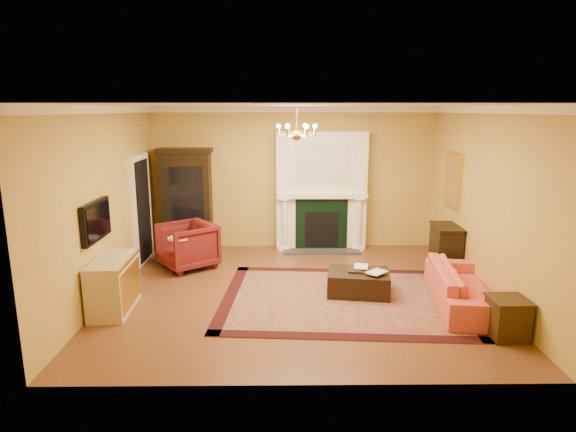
{
  "coord_description": "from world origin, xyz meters",
  "views": [
    {
      "loc": [
        -0.21,
        -7.46,
        2.94
      ],
      "look_at": [
        -0.13,
        0.3,
        1.22
      ],
      "focal_mm": 30.0,
      "sensor_mm": 36.0,
      "label": 1
    }
  ],
  "objects_px": {
    "end_table": "(507,319)",
    "leather_ottoman": "(359,282)",
    "coral_sofa": "(463,280)",
    "china_cabinet": "(186,202)",
    "wingback_armchair": "(187,243)",
    "commode": "(113,285)",
    "console_table": "(445,249)",
    "pedestal_table": "(179,253)"
  },
  "relations": [
    {
      "from": "pedestal_table",
      "to": "console_table",
      "type": "bearing_deg",
      "value": 1.37
    },
    {
      "from": "china_cabinet",
      "to": "end_table",
      "type": "bearing_deg",
      "value": -40.8
    },
    {
      "from": "end_table",
      "to": "console_table",
      "type": "relative_size",
      "value": 0.62
    },
    {
      "from": "china_cabinet",
      "to": "wingback_armchair",
      "type": "xyz_separation_m",
      "value": [
        0.23,
        -1.22,
        -0.56
      ]
    },
    {
      "from": "coral_sofa",
      "to": "china_cabinet",
      "type": "bearing_deg",
      "value": 64.62
    },
    {
      "from": "coral_sofa",
      "to": "leather_ottoman",
      "type": "xyz_separation_m",
      "value": [
        -1.51,
        0.48,
        -0.21
      ]
    },
    {
      "from": "commode",
      "to": "leather_ottoman",
      "type": "bearing_deg",
      "value": 6.98
    },
    {
      "from": "wingback_armchair",
      "to": "end_table",
      "type": "relative_size",
      "value": 1.83
    },
    {
      "from": "commode",
      "to": "leather_ottoman",
      "type": "distance_m",
      "value": 3.8
    },
    {
      "from": "end_table",
      "to": "china_cabinet",
      "type": "bearing_deg",
      "value": 140.16
    },
    {
      "from": "china_cabinet",
      "to": "end_table",
      "type": "height_order",
      "value": "china_cabinet"
    },
    {
      "from": "coral_sofa",
      "to": "commode",
      "type": "bearing_deg",
      "value": 98.79
    },
    {
      "from": "pedestal_table",
      "to": "coral_sofa",
      "type": "bearing_deg",
      "value": -17.72
    },
    {
      "from": "wingback_armchair",
      "to": "leather_ottoman",
      "type": "distance_m",
      "value": 3.34
    },
    {
      "from": "leather_ottoman",
      "to": "commode",
      "type": "bearing_deg",
      "value": -162.01
    },
    {
      "from": "end_table",
      "to": "coral_sofa",
      "type": "bearing_deg",
      "value": 100.37
    },
    {
      "from": "leather_ottoman",
      "to": "wingback_armchair",
      "type": "bearing_deg",
      "value": 164.41
    },
    {
      "from": "wingback_armchair",
      "to": "commode",
      "type": "bearing_deg",
      "value": -56.59
    },
    {
      "from": "pedestal_table",
      "to": "leather_ottoman",
      "type": "distance_m",
      "value": 3.27
    },
    {
      "from": "coral_sofa",
      "to": "console_table",
      "type": "height_order",
      "value": "console_table"
    },
    {
      "from": "pedestal_table",
      "to": "console_table",
      "type": "xyz_separation_m",
      "value": [
        4.87,
        0.12,
        0.02
      ]
    },
    {
      "from": "commode",
      "to": "end_table",
      "type": "bearing_deg",
      "value": -12.09
    },
    {
      "from": "wingback_armchair",
      "to": "pedestal_table",
      "type": "relative_size",
      "value": 1.36
    },
    {
      "from": "wingback_armchair",
      "to": "console_table",
      "type": "relative_size",
      "value": 1.13
    },
    {
      "from": "china_cabinet",
      "to": "commode",
      "type": "distance_m",
      "value": 3.3
    },
    {
      "from": "pedestal_table",
      "to": "leather_ottoman",
      "type": "bearing_deg",
      "value": -17.73
    },
    {
      "from": "wingback_armchair",
      "to": "commode",
      "type": "distance_m",
      "value": 2.1
    },
    {
      "from": "wingback_armchair",
      "to": "pedestal_table",
      "type": "bearing_deg",
      "value": -47.67
    },
    {
      "from": "commode",
      "to": "console_table",
      "type": "height_order",
      "value": "console_table"
    },
    {
      "from": "china_cabinet",
      "to": "coral_sofa",
      "type": "distance_m",
      "value": 5.71
    },
    {
      "from": "pedestal_table",
      "to": "commode",
      "type": "relative_size",
      "value": 0.65
    },
    {
      "from": "wingback_armchair",
      "to": "coral_sofa",
      "type": "relative_size",
      "value": 0.46
    },
    {
      "from": "wingback_armchair",
      "to": "end_table",
      "type": "distance_m",
      "value": 5.57
    },
    {
      "from": "commode",
      "to": "leather_ottoman",
      "type": "xyz_separation_m",
      "value": [
        3.74,
        0.61,
        -0.2
      ]
    },
    {
      "from": "end_table",
      "to": "leather_ottoman",
      "type": "relative_size",
      "value": 0.53
    },
    {
      "from": "end_table",
      "to": "console_table",
      "type": "bearing_deg",
      "value": 88.71
    },
    {
      "from": "commode",
      "to": "console_table",
      "type": "distance_m",
      "value": 5.77
    },
    {
      "from": "china_cabinet",
      "to": "leather_ottoman",
      "type": "xyz_separation_m",
      "value": [
        3.26,
        -2.59,
        -0.83
      ]
    },
    {
      "from": "coral_sofa",
      "to": "leather_ottoman",
      "type": "distance_m",
      "value": 1.6
    },
    {
      "from": "console_table",
      "to": "end_table",
      "type": "bearing_deg",
      "value": -87.32
    },
    {
      "from": "commode",
      "to": "console_table",
      "type": "bearing_deg",
      "value": 15.05
    },
    {
      "from": "china_cabinet",
      "to": "console_table",
      "type": "distance_m",
      "value": 5.27
    }
  ]
}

